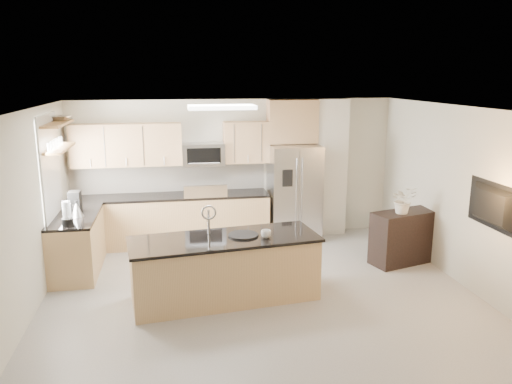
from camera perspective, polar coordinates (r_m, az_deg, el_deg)
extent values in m
plane|color=#A6A29E|center=(6.76, 1.32, -13.40)|extent=(6.50, 6.50, 0.00)
cube|color=white|center=(6.06, 1.46, 9.16)|extent=(6.00, 6.50, 0.02)
cube|color=beige|center=(9.41, -2.44, 2.64)|extent=(6.00, 0.02, 2.60)
cube|color=beige|center=(3.40, 12.56, -17.75)|extent=(6.00, 0.02, 2.60)
cube|color=beige|center=(6.44, -25.88, -3.72)|extent=(0.02, 6.50, 2.60)
cube|color=beige|center=(7.45, 24.66, -1.42)|extent=(0.02, 6.50, 2.60)
cube|color=tan|center=(9.22, -9.70, -3.26)|extent=(3.55, 0.65, 0.88)
cube|color=black|center=(9.10, -9.81, -0.49)|extent=(3.55, 0.66, 0.04)
cube|color=silver|center=(9.35, -9.89, 1.63)|extent=(3.55, 0.02, 0.52)
cube|color=tan|center=(8.33, -19.72, -5.68)|extent=(0.65, 1.50, 0.88)
cube|color=black|center=(8.20, -19.97, -2.63)|extent=(0.66, 1.50, 0.04)
cube|color=black|center=(9.24, -5.82, -3.05)|extent=(0.76, 0.64, 0.90)
cube|color=black|center=(9.12, -5.89, -0.24)|extent=(0.76, 0.62, 0.03)
cube|color=#B0B0B2|center=(8.80, -5.77, 0.04)|extent=(0.76, 0.04, 0.22)
cube|color=tan|center=(9.12, -14.55, 5.23)|extent=(1.92, 0.33, 0.75)
cube|color=tan|center=(9.19, -1.15, 5.71)|extent=(0.82, 0.33, 0.75)
cube|color=#B0B0B2|center=(9.10, -6.05, 4.32)|extent=(0.76, 0.40, 0.40)
cube|color=black|center=(8.91, -5.97, 4.13)|extent=(0.60, 0.02, 0.28)
cube|color=#B0B0B2|center=(9.33, 4.36, -0.06)|extent=(0.92, 0.75, 1.78)
cube|color=gray|center=(8.97, 4.94, -0.61)|extent=(0.02, 0.01, 1.69)
cube|color=black|center=(8.83, 3.62, 1.59)|extent=(0.18, 0.03, 0.30)
cube|color=silver|center=(9.67, 8.45, 2.79)|extent=(0.60, 0.30, 2.60)
cube|color=white|center=(8.10, -22.54, 2.41)|extent=(0.03, 1.05, 1.55)
cube|color=silver|center=(8.10, -22.44, 2.42)|extent=(0.03, 1.15, 1.65)
cube|color=#9B663E|center=(8.13, -21.65, 4.67)|extent=(0.30, 1.20, 0.04)
cube|color=#9B663E|center=(8.08, -21.87, 7.26)|extent=(0.30, 1.20, 0.04)
cube|color=white|center=(7.58, -3.94, 9.65)|extent=(1.00, 0.50, 0.06)
cube|color=tan|center=(6.94, -3.58, -8.86)|extent=(2.59, 1.17, 0.85)
cube|color=black|center=(6.78, -3.63, -5.40)|extent=(2.65, 1.23, 0.04)
cube|color=black|center=(6.77, -5.25, -5.59)|extent=(0.53, 0.38, 0.01)
cylinder|color=#B0B0B2|center=(6.91, -5.43, -3.43)|extent=(0.03, 0.03, 0.34)
torus|color=#B0B0B2|center=(6.81, -5.42, -2.35)|extent=(0.21, 0.03, 0.21)
cube|color=black|center=(8.56, 16.51, -4.97)|extent=(1.17, 0.74, 0.87)
imported|color=silver|center=(6.75, 1.15, -4.81)|extent=(0.16, 0.16, 0.11)
cylinder|color=black|center=(6.84, -1.47, -4.94)|extent=(0.53, 0.53, 0.02)
cylinder|color=black|center=(7.65, -20.72, -3.24)|extent=(0.16, 0.16, 0.11)
cylinder|color=silver|center=(7.60, -20.83, -1.92)|extent=(0.12, 0.12, 0.26)
cone|color=#B0B0B2|center=(8.07, -19.80, -1.91)|extent=(0.20, 0.20, 0.22)
cylinder|color=black|center=(8.04, -19.87, -1.08)|extent=(0.04, 0.04, 0.04)
cube|color=black|center=(8.35, -19.98, -1.04)|extent=(0.18, 0.22, 0.33)
cylinder|color=#B0B0B2|center=(8.31, -20.00, -1.66)|extent=(0.11, 0.11, 0.12)
imported|color=#B0B0B2|center=(8.42, -21.43, 7.95)|extent=(0.48, 0.48, 0.10)
imported|color=silver|center=(8.26, 16.53, -0.10)|extent=(0.61, 0.53, 0.67)
imported|color=black|center=(7.23, 24.98, -1.46)|extent=(0.14, 1.08, 0.62)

